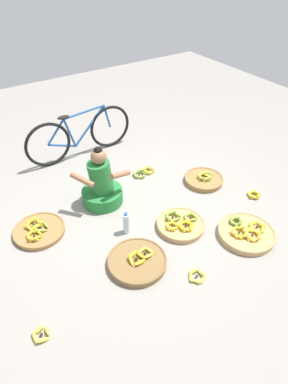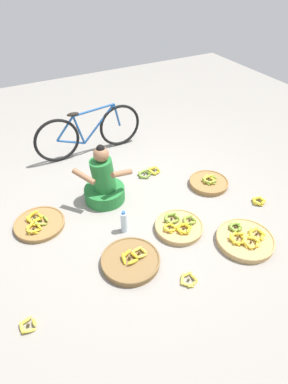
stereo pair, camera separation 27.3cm
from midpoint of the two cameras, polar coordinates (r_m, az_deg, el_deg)
The scene contains 13 objects.
ground_plane at distance 4.23m, azimuth -3.33°, elevation -2.35°, with size 10.00×10.00×0.00m, color gray.
vendor_woman_front at distance 4.17m, azimuth -9.25°, elevation 1.09°, with size 0.70×0.53×0.81m.
bicycle_leaning at distance 5.14m, azimuth -12.54°, elevation 9.67°, with size 1.70×0.08×0.73m.
banana_basket_back_center at distance 3.91m, azimuth 4.38°, elevation -5.67°, with size 0.57×0.57×0.14m.
banana_basket_front_left at distance 4.64m, azimuth 8.68°, elevation 2.16°, with size 0.54×0.54×0.14m.
banana_basket_front_center at distance 4.07m, azimuth -19.63°, elevation -6.34°, with size 0.60×0.60×0.13m.
banana_basket_mid_left at distance 3.93m, azimuth 15.42°, elevation -6.90°, with size 0.65×0.65×0.15m.
banana_basket_back_left at distance 3.52m, azimuth -3.44°, elevation -11.98°, with size 0.63×0.63×0.15m.
loose_bananas_back_right at distance 4.53m, azimuth 16.98°, elevation -0.48°, with size 0.19×0.20×0.09m.
loose_bananas_front_right at distance 3.26m, azimuth -19.94°, elevation -22.33°, with size 0.15×0.16×0.08m.
loose_bananas_mid_right at distance 4.76m, azimuth -1.55°, elevation 3.47°, with size 0.37×0.22×0.09m.
loose_bananas_near_vendor at distance 3.45m, azimuth 6.86°, elevation -14.38°, with size 0.19×0.21×0.08m.
water_bottle at distance 3.79m, azimuth -5.17°, elevation -5.47°, with size 0.08×0.08×0.29m.
Camera 1 is at (-1.65, -2.74, 2.76)m, focal length 30.75 mm.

